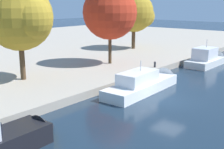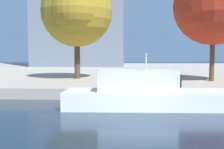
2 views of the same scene
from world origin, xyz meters
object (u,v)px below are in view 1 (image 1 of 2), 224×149
object	(u,v)px
tree_2	(109,11)
tree_4	(135,13)
tree_1	(21,18)
motor_yacht_2	(208,60)
motor_yacht_1	(145,84)
mooring_bollard_0	(155,64)

from	to	relation	value
tree_2	tree_4	world-z (taller)	tree_2
tree_1	motor_yacht_2	bearing A→B (deg)	-24.28
motor_yacht_1	tree_1	size ratio (longest dim) A/B	1.11
tree_1	tree_2	world-z (taller)	tree_2
motor_yacht_1	tree_1	xyz separation A→B (m)	(-6.47, 9.99, 6.19)
mooring_bollard_0	tree_1	xyz separation A→B (m)	(-13.15, 6.99, 5.66)
motor_yacht_1	tree_2	xyz separation A→B (m)	(5.05, 8.66, 6.59)
mooring_bollard_0	tree_2	xyz separation A→B (m)	(-1.63, 5.66, 6.06)
mooring_bollard_0	tree_1	world-z (taller)	tree_1
motor_yacht_1	mooring_bollard_0	world-z (taller)	motor_yacht_1
mooring_bollard_0	tree_2	bearing A→B (deg)	106.11
motor_yacht_1	tree_1	world-z (taller)	tree_1
motor_yacht_1	motor_yacht_2	size ratio (longest dim) A/B	1.27
motor_yacht_2	mooring_bollard_0	size ratio (longest dim) A/B	11.69
mooring_bollard_0	tree_4	world-z (taller)	tree_4
tree_1	tree_4	xyz separation A→B (m)	(24.31, 3.84, -0.19)
tree_4	tree_2	bearing A→B (deg)	-158.00
motor_yacht_2	tree_4	size ratio (longest dim) A/B	0.90
tree_4	mooring_bollard_0	bearing A→B (deg)	-135.87
tree_1	tree_2	distance (m)	11.60
motor_yacht_1	mooring_bollard_0	bearing A→B (deg)	22.80
motor_yacht_1	tree_1	distance (m)	13.41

